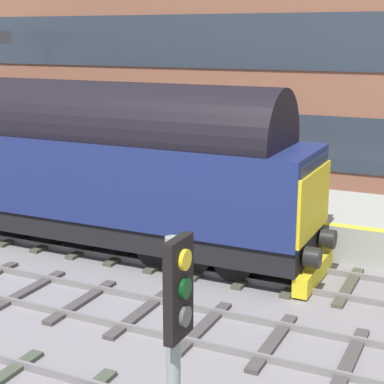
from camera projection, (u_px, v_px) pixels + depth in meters
ground_plane at (232, 269)px, 16.24m from camera, size 140.00×140.00×0.00m
track_main at (232, 267)px, 16.22m from camera, size 2.50×60.00×0.15m
track_adjacent_west at (171, 320)px, 13.22m from camera, size 2.50×60.00×0.15m
station_platform at (276, 215)px, 19.27m from camera, size 4.00×44.00×1.01m
station_building at (268, 45)px, 26.17m from camera, size 5.85×40.90×10.88m
diesel_locomotive at (5, 152)px, 18.66m from camera, size 2.74×19.11×4.68m
signal_post_far at (176, 379)px, 6.09m from camera, size 0.44×0.22×4.07m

